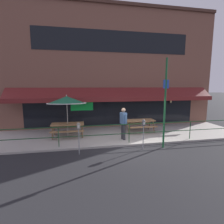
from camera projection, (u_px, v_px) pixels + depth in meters
name	position (u px, v px, depth m)	size (l,w,h in m)	color
ground_plane	(131.00, 146.00, 8.65)	(120.00, 120.00, 0.00)	#232326
patio_deck	(121.00, 134.00, 10.59)	(15.00, 4.00, 0.10)	#ADA89E
restaurant_building	(114.00, 68.00, 12.13)	(15.00, 1.60, 8.40)	brown
patio_railing	(129.00, 129.00, 8.82)	(13.84, 0.04, 0.97)	#194723
picnic_table_left	(68.00, 126.00, 9.87)	(1.80, 1.42, 0.76)	#997047
picnic_table_centre	(140.00, 122.00, 10.90)	(1.80, 1.42, 0.76)	#997047
patio_umbrella_left	(67.00, 100.00, 9.67)	(2.14, 2.14, 2.38)	#B7B2A8
pedestrian_walking	(123.00, 122.00, 9.31)	(0.32, 0.61, 1.71)	#333338
parking_meter_near	(79.00, 129.00, 7.46)	(0.15, 0.16, 1.42)	gray
parking_meter_far	(144.00, 125.00, 8.11)	(0.15, 0.16, 1.42)	gray
street_sign_pole	(165.00, 103.00, 8.17)	(0.28, 0.09, 4.23)	#1E6033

